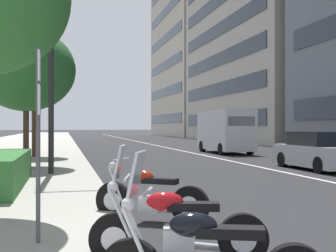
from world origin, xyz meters
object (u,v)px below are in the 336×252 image
Objects in this scene: parking_sign_by_curb at (39,121)px; street_lamp_with_banners at (61,15)px; motorcycle_far_end_row at (175,229)px; street_tree_mid_sidewalk at (26,70)px; delivery_van_ahead at (225,131)px; car_lead_in_lane at (320,152)px; street_tree_far_plaza at (34,74)px; motorcycle_nearest_camera at (150,198)px.

street_lamp_with_banners is (8.95, -0.23, 3.59)m from parking_sign_by_curb.
motorcycle_far_end_row is 0.41× the size of street_tree_mid_sidewalk.
parking_sign_by_curb is at bearing 152.82° from delivery_van_ahead.
street_tree_mid_sidewalk is (11.65, 1.07, 2.07)m from parking_sign_by_curb.
car_lead_in_lane is 10.98m from delivery_van_ahead.
street_tree_far_plaza is (-3.02, 11.38, 2.91)m from delivery_van_ahead.
street_tree_mid_sidewalk is at bearing -179.25° from street_tree_far_plaza.
motorcycle_far_end_row is at bearing 140.98° from car_lead_in_lane.
street_lamp_with_banners is at bearing 138.49° from delivery_van_ahead.
street_tree_mid_sidewalk is (2.08, 11.19, 3.15)m from car_lead_in_lane.
motorcycle_far_end_row is 13.23m from street_tree_mid_sidewalk.
parking_sign_by_curb is at bearing -176.25° from street_tree_far_plaza.
motorcycle_nearest_camera is 0.21× the size of street_lamp_with_banners.
motorcycle_nearest_camera is at bearing -169.42° from street_tree_far_plaza.
street_lamp_with_banners is (-11.58, 10.01, 3.95)m from delivery_van_ahead.
street_tree_far_plaza reaches higher than motorcycle_nearest_camera.
car_lead_in_lane reaches higher than motorcycle_far_end_row.
street_tree_mid_sidewalk reaches higher than motorcycle_nearest_camera.
motorcycle_nearest_camera is 2.79m from parking_sign_by_curb.
street_tree_mid_sidewalk reaches higher than car_lead_in_lane.
delivery_van_ahead is 1.01× the size of street_tree_mid_sidewalk.
street_lamp_with_banners reaches higher than car_lead_in_lane.
street_lamp_with_banners is 1.54× the size of street_tree_far_plaza.
street_tree_mid_sidewalk is (2.70, 1.30, -1.52)m from street_lamp_with_banners.
parking_sign_by_curb is 0.46× the size of street_tree_far_plaza.
motorcycle_far_end_row is at bearing -116.67° from parking_sign_by_curb.
car_lead_in_lane is 1.62× the size of parking_sign_by_curb.
street_tree_far_plaza reaches higher than delivery_van_ahead.
delivery_van_ahead is 2.04× the size of parking_sign_by_curb.
motorcycle_nearest_camera is at bearing 155.31° from delivery_van_ahead.
parking_sign_by_curb is at bearing 75.97° from motorcycle_nearest_camera.
motorcycle_far_end_row is 0.38× the size of street_tree_far_plaza.
motorcycle_far_end_row is 18.96m from street_tree_far_plaza.
delivery_van_ahead is at bearing -75.13° from street_tree_far_plaza.
car_lead_in_lane is 0.74× the size of street_tree_far_plaza.
parking_sign_by_curb is 0.49× the size of street_tree_mid_sidewalk.
parking_sign_by_curb is at bearing -12.85° from motorcycle_far_end_row.
delivery_van_ahead is 12.13m from street_tree_far_plaza.
street_lamp_with_banners is 3.36m from street_tree_mid_sidewalk.
motorcycle_far_end_row reaches higher than motorcycle_nearest_camera.
motorcycle_far_end_row is 2.30m from parking_sign_by_curb.
delivery_van_ahead is at bearing -40.84° from street_lamp_with_banners.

